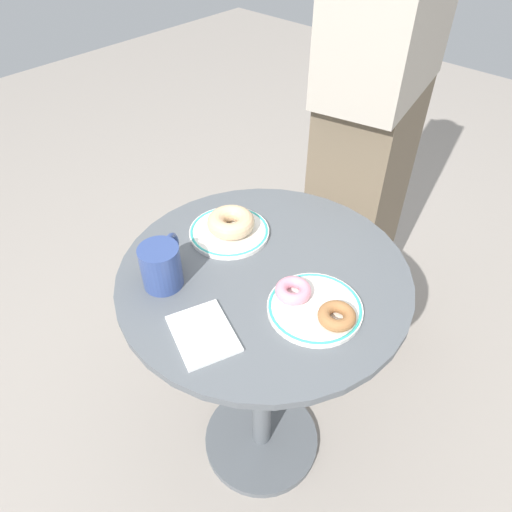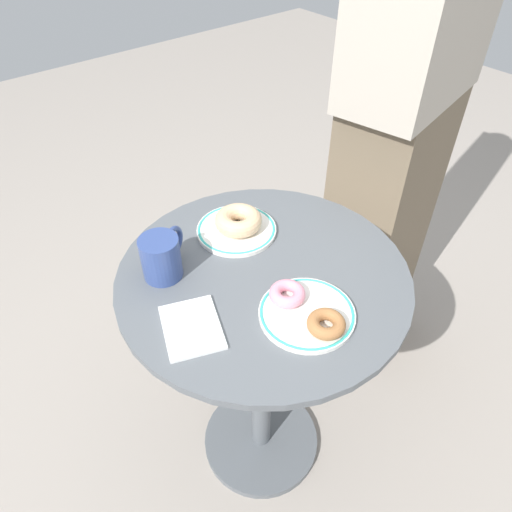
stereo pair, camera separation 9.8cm
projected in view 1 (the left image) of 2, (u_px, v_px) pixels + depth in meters
name	position (u px, v px, depth m)	size (l,w,h in m)	color
ground_plane	(261.00, 441.00, 1.51)	(7.00, 7.00, 0.02)	#9E9389
cafe_table	(263.00, 346.00, 1.17)	(0.63, 0.63, 0.75)	#565B60
plate_left	(229.00, 232.00, 1.09)	(0.19, 0.19, 0.01)	white
plate_right	(315.00, 308.00, 0.91)	(0.19, 0.19, 0.01)	white
donut_glazed	(231.00, 222.00, 1.07)	(0.11, 0.11, 0.04)	#E0B789
donut_cinnamon	(337.00, 316.00, 0.87)	(0.07, 0.07, 0.02)	#A36B3D
donut_pink_frosted	(293.00, 290.00, 0.92)	(0.07, 0.07, 0.02)	pink
paper_napkin	(203.00, 334.00, 0.87)	(0.14, 0.11, 0.01)	white
coffee_mug	(162.00, 265.00, 0.94)	(0.08, 0.12, 0.09)	#334784
person_figure	(373.00, 117.00, 1.32)	(0.30, 0.47, 1.73)	brown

